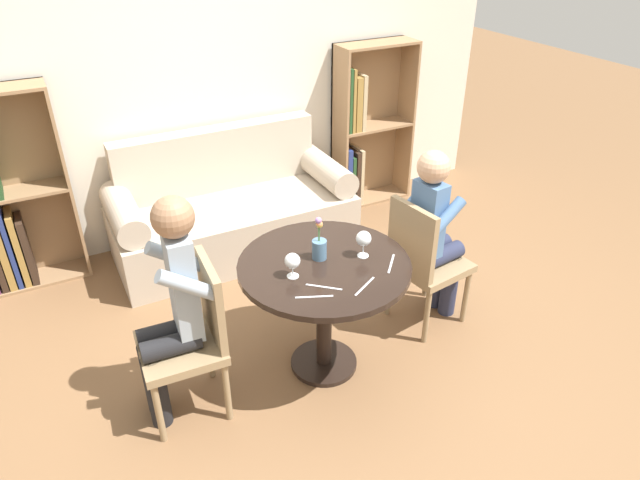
{
  "coord_description": "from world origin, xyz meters",
  "views": [
    {
      "loc": [
        -1.22,
        -2.29,
        2.44
      ],
      "look_at": [
        0.0,
        0.05,
        0.86
      ],
      "focal_mm": 32.0,
      "sensor_mm": 36.0,
      "label": 1
    }
  ],
  "objects_px": {
    "couch": "(232,213)",
    "flower_vase": "(320,245)",
    "bookshelf_left": "(2,201)",
    "person_right": "(435,234)",
    "wine_glass_right": "(364,239)",
    "person_left": "(171,308)",
    "wine_glass_left": "(292,261)",
    "bookshelf_right": "(363,130)",
    "chair_left": "(193,334)",
    "chair_right": "(423,259)"
  },
  "relations": [
    {
      "from": "couch",
      "to": "flower_vase",
      "type": "distance_m",
      "value": 1.58
    },
    {
      "from": "bookshelf_left",
      "to": "person_right",
      "type": "height_order",
      "value": "bookshelf_left"
    },
    {
      "from": "bookshelf_left",
      "to": "wine_glass_right",
      "type": "xyz_separation_m",
      "value": [
        1.76,
        -1.85,
        0.18
      ]
    },
    {
      "from": "wine_glass_right",
      "to": "flower_vase",
      "type": "relative_size",
      "value": 0.6
    },
    {
      "from": "person_left",
      "to": "couch",
      "type": "bearing_deg",
      "value": 154.21
    },
    {
      "from": "person_right",
      "to": "couch",
      "type": "bearing_deg",
      "value": 21.93
    },
    {
      "from": "person_right",
      "to": "wine_glass_left",
      "type": "relative_size",
      "value": 8.72
    },
    {
      "from": "bookshelf_right",
      "to": "person_left",
      "type": "relative_size",
      "value": 1.11
    },
    {
      "from": "bookshelf_right",
      "to": "person_right",
      "type": "bearing_deg",
      "value": -106.74
    },
    {
      "from": "person_left",
      "to": "wine_glass_left",
      "type": "relative_size",
      "value": 9.27
    },
    {
      "from": "person_left",
      "to": "flower_vase",
      "type": "xyz_separation_m",
      "value": [
        0.84,
        -0.0,
        0.13
      ]
    },
    {
      "from": "chair_left",
      "to": "wine_glass_right",
      "type": "bearing_deg",
      "value": 88.26
    },
    {
      "from": "flower_vase",
      "to": "chair_left",
      "type": "bearing_deg",
      "value": -179.52
    },
    {
      "from": "couch",
      "to": "wine_glass_right",
      "type": "distance_m",
      "value": 1.69
    },
    {
      "from": "bookshelf_left",
      "to": "bookshelf_right",
      "type": "bearing_deg",
      "value": 0.17
    },
    {
      "from": "wine_glass_left",
      "to": "person_left",
      "type": "bearing_deg",
      "value": 171.33
    },
    {
      "from": "chair_right",
      "to": "wine_glass_right",
      "type": "distance_m",
      "value": 0.64
    },
    {
      "from": "person_right",
      "to": "wine_glass_left",
      "type": "height_order",
      "value": "person_right"
    },
    {
      "from": "bookshelf_left",
      "to": "couch",
      "type": "bearing_deg",
      "value": -9.65
    },
    {
      "from": "bookshelf_right",
      "to": "person_left",
      "type": "xyz_separation_m",
      "value": [
        -2.19,
        -1.76,
        0.01
      ]
    },
    {
      "from": "chair_left",
      "to": "person_right",
      "type": "relative_size",
      "value": 0.74
    },
    {
      "from": "chair_right",
      "to": "bookshelf_right",
      "type": "bearing_deg",
      "value": -27.25
    },
    {
      "from": "chair_left",
      "to": "wine_glass_left",
      "type": "bearing_deg",
      "value": 84.21
    },
    {
      "from": "bookshelf_left",
      "to": "chair_right",
      "type": "relative_size",
      "value": 1.59
    },
    {
      "from": "couch",
      "to": "bookshelf_right",
      "type": "xyz_separation_m",
      "value": [
        1.35,
        0.27,
        0.36
      ]
    },
    {
      "from": "chair_right",
      "to": "bookshelf_left",
      "type": "bearing_deg",
      "value": 44.77
    },
    {
      "from": "bookshelf_left",
      "to": "bookshelf_right",
      "type": "distance_m",
      "value": 2.89
    },
    {
      "from": "couch",
      "to": "person_left",
      "type": "height_order",
      "value": "person_left"
    },
    {
      "from": "bookshelf_right",
      "to": "wine_glass_right",
      "type": "distance_m",
      "value": 2.18
    },
    {
      "from": "couch",
      "to": "person_left",
      "type": "bearing_deg",
      "value": -119.15
    },
    {
      "from": "chair_right",
      "to": "person_right",
      "type": "distance_m",
      "value": 0.17
    },
    {
      "from": "chair_left",
      "to": "wine_glass_right",
      "type": "height_order",
      "value": "chair_left"
    },
    {
      "from": "chair_left",
      "to": "person_left",
      "type": "xyz_separation_m",
      "value": [
        -0.09,
        0.01,
        0.19
      ]
    },
    {
      "from": "person_left",
      "to": "person_right",
      "type": "height_order",
      "value": "person_left"
    },
    {
      "from": "couch",
      "to": "flower_vase",
      "type": "xyz_separation_m",
      "value": [
        0.0,
        -1.5,
        0.51
      ]
    },
    {
      "from": "bookshelf_right",
      "to": "chair_left",
      "type": "height_order",
      "value": "bookshelf_right"
    },
    {
      "from": "couch",
      "to": "person_left",
      "type": "distance_m",
      "value": 1.75
    },
    {
      "from": "flower_vase",
      "to": "wine_glass_left",
      "type": "bearing_deg",
      "value": -156.01
    },
    {
      "from": "wine_glass_left",
      "to": "wine_glass_right",
      "type": "xyz_separation_m",
      "value": [
        0.43,
        0.0,
        0.01
      ]
    },
    {
      "from": "bookshelf_right",
      "to": "person_left",
      "type": "height_order",
      "value": "bookshelf_right"
    },
    {
      "from": "couch",
      "to": "wine_glass_right",
      "type": "height_order",
      "value": "couch"
    },
    {
      "from": "couch",
      "to": "chair_left",
      "type": "distance_m",
      "value": 1.69
    },
    {
      "from": "couch",
      "to": "chair_right",
      "type": "distance_m",
      "value": 1.66
    },
    {
      "from": "wine_glass_right",
      "to": "chair_left",
      "type": "bearing_deg",
      "value": 174.91
    },
    {
      "from": "bookshelf_right",
      "to": "wine_glass_left",
      "type": "relative_size",
      "value": 10.27
    },
    {
      "from": "bookshelf_right",
      "to": "flower_vase",
      "type": "xyz_separation_m",
      "value": [
        -1.35,
        -1.77,
        0.14
      ]
    },
    {
      "from": "bookshelf_right",
      "to": "flower_vase",
      "type": "relative_size",
      "value": 5.56
    },
    {
      "from": "bookshelf_left",
      "to": "person_right",
      "type": "xyz_separation_m",
      "value": [
        2.37,
        -1.71,
        -0.02
      ]
    },
    {
      "from": "bookshelf_left",
      "to": "wine_glass_left",
      "type": "xyz_separation_m",
      "value": [
        1.33,
        -1.85,
        0.17
      ]
    },
    {
      "from": "couch",
      "to": "bookshelf_right",
      "type": "bearing_deg",
      "value": 11.28
    }
  ]
}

